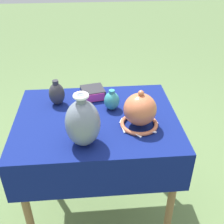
{
  "coord_description": "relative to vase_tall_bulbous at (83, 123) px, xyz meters",
  "views": [
    {
      "loc": [
        -0.02,
        -1.34,
        1.69
      ],
      "look_at": [
        0.08,
        -0.13,
        0.9
      ],
      "focal_mm": 45.0,
      "sensor_mm": 36.0,
      "label": 1
    }
  ],
  "objects": [
    {
      "name": "ground_plane",
      "position": [
        0.07,
        0.23,
        -0.92
      ],
      "size": [
        14.0,
        14.0,
        0.0
      ],
      "primitive_type": "plane",
      "color": "#567042"
    },
    {
      "name": "display_table",
      "position": [
        0.07,
        0.21,
        -0.22
      ],
      "size": [
        0.93,
        0.73,
        0.79
      ],
      "color": "olive",
      "rests_on": "ground_plane"
    },
    {
      "name": "vase_tall_bulbous",
      "position": [
        0.0,
        0.0,
        0.0
      ],
      "size": [
        0.17,
        0.17,
        0.28
      ],
      "color": "slate",
      "rests_on": "display_table"
    },
    {
      "name": "vase_dome_bell",
      "position": [
        0.3,
        0.13,
        -0.03
      ],
      "size": [
        0.22,
        0.22,
        0.22
      ],
      "color": "#BC6642",
      "rests_on": "display_table"
    },
    {
      "name": "mosaic_tile_box",
      "position": [
        0.06,
        0.46,
        -0.09
      ],
      "size": [
        0.16,
        0.16,
        0.06
      ],
      "rotation": [
        0.0,
        0.0,
        0.2
      ],
      "color": "#232328",
      "rests_on": "display_table"
    },
    {
      "name": "jar_round_charcoal",
      "position": [
        -0.16,
        0.4,
        -0.05
      ],
      "size": [
        0.1,
        0.1,
        0.16
      ],
      "color": "#2D2D33",
      "rests_on": "display_table"
    },
    {
      "name": "jar_round_teal",
      "position": [
        0.17,
        0.31,
        -0.07
      ],
      "size": [
        0.09,
        0.09,
        0.13
      ],
      "color": "teal",
      "rests_on": "display_table"
    }
  ]
}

